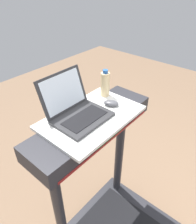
# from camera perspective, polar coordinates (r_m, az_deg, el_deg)

# --- Properties ---
(desk_board) EXTENTS (0.62, 0.40, 0.02)m
(desk_board) POSITION_cam_1_polar(r_m,az_deg,el_deg) (1.29, -1.69, -1.37)
(desk_board) COLOR white
(desk_board) RESTS_ON treadmill_base
(laptop) EXTENTS (0.32, 0.31, 0.24)m
(laptop) POSITION_cam_1_polar(r_m,az_deg,el_deg) (1.26, -5.86, 0.72)
(laptop) COLOR #2D2D30
(laptop) RESTS_ON desk_board
(computer_mouse) EXTENTS (0.10, 0.12, 0.03)m
(computer_mouse) POSITION_cam_1_polar(r_m,az_deg,el_deg) (1.37, 3.57, 2.38)
(computer_mouse) COLOR #4C4C51
(computer_mouse) RESTS_ON desk_board
(water_bottle) EXTENTS (0.06, 0.06, 0.19)m
(water_bottle) POSITION_cam_1_polar(r_m,az_deg,el_deg) (1.45, 1.91, 7.56)
(water_bottle) COLOR beige
(water_bottle) RESTS_ON desk_board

